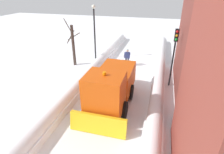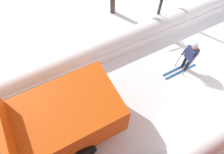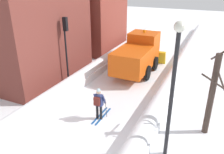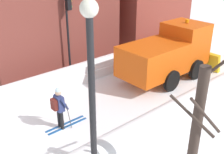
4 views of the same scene
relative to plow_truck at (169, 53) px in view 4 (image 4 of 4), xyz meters
The scene contains 8 objects.
ground_plane 1.61m from the plow_truck, 89.00° to the left, with size 80.00×80.00×0.00m, color white.
snowbank_left 3.21m from the plow_truck, 167.64° to the left, with size 1.10×36.00×0.97m.
snowbank_right 3.24m from the plow_truck, 12.27° to the left, with size 1.10×36.00×0.94m.
plow_truck is the anchor object (origin of this frame).
skier 7.15m from the plow_truck, 87.53° to the right, with size 0.62×1.80×1.81m.
traffic_light_pole 5.71m from the plow_truck, 134.76° to the right, with size 0.28×0.42×4.62m.
street_lamp 9.52m from the plow_truck, 63.56° to the right, with size 0.40×0.40×5.67m.
bare_tree_near 8.21m from the plow_truck, 47.01° to the right, with size 1.31×1.35×4.64m.
Camera 4 is at (8.65, -2.28, 6.52)m, focal length 43.96 mm.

